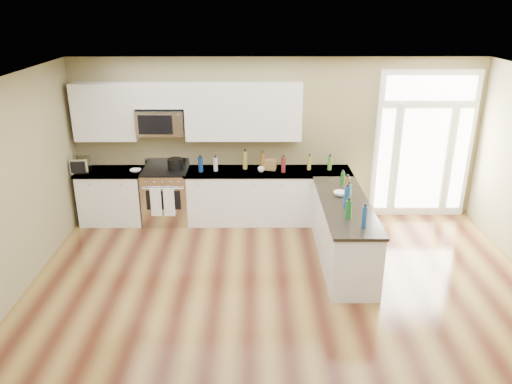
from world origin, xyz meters
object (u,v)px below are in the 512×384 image
stockpot (175,164)px  toaster_oven (80,165)px  kitchen_range (167,195)px  peninsula_cabinet (343,234)px

stockpot → toaster_oven: toaster_oven is taller
kitchen_range → toaster_oven: 1.52m
peninsula_cabinet → toaster_oven: bearing=162.2°
peninsula_cabinet → stockpot: 3.12m
kitchen_range → stockpot: stockpot is taller
kitchen_range → stockpot: bearing=12.6°
kitchen_range → toaster_oven: bearing=-176.6°
stockpot → peninsula_cabinet: bearing=-29.1°
peninsula_cabinet → stockpot: (-2.67, 1.49, 0.62)m
toaster_oven → kitchen_range: bearing=-0.9°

